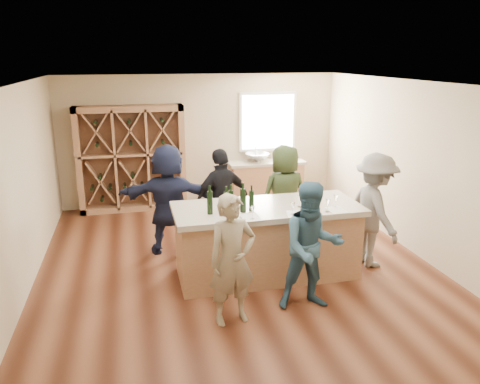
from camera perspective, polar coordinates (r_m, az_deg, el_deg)
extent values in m
cube|color=brown|center=(7.44, -0.40, -9.39)|extent=(6.00, 7.00, 0.10)
cube|color=white|center=(6.70, -0.45, 13.54)|extent=(6.00, 7.00, 0.10)
cube|color=#C6B390|center=(10.34, -4.82, 6.40)|extent=(6.00, 0.10, 2.80)
cube|color=#C6B390|center=(3.78, 11.90, -12.17)|extent=(6.00, 0.10, 2.80)
cube|color=#C6B390|center=(6.95, -25.77, -0.15)|extent=(0.10, 7.00, 2.80)
cube|color=#C6B390|center=(8.15, 21.01, 2.64)|extent=(0.10, 7.00, 2.80)
cube|color=white|center=(10.53, 3.38, 8.54)|extent=(1.30, 0.06, 1.30)
cube|color=white|center=(10.50, 3.44, 8.51)|extent=(1.18, 0.01, 1.18)
cube|color=#9E6F4B|center=(10.02, -13.07, 3.96)|extent=(2.20, 0.45, 2.20)
cube|color=#9E6F4B|center=(10.51, 3.16, 1.18)|extent=(1.60, 0.58, 0.86)
cube|color=#ACA18D|center=(10.40, 3.20, 3.63)|extent=(1.70, 0.62, 0.06)
imported|color=silver|center=(10.32, 2.14, 4.24)|extent=(0.54, 0.54, 0.19)
cylinder|color=silver|center=(10.48, 1.88, 4.75)|extent=(0.02, 0.02, 0.30)
cube|color=#9E6F4B|center=(6.98, 3.27, -6.26)|extent=(2.60, 1.00, 1.00)
cube|color=#ACA18D|center=(6.79, 3.35, -2.05)|extent=(2.72, 1.12, 0.08)
cylinder|color=black|center=(6.40, -3.69, -1.31)|extent=(0.08, 0.08, 0.32)
cylinder|color=black|center=(6.37, -1.68, -1.39)|extent=(0.09, 0.09, 0.32)
cylinder|color=black|center=(6.53, -1.11, -1.05)|extent=(0.09, 0.09, 0.30)
cylinder|color=black|center=(6.47, 0.37, -1.03)|extent=(0.10, 0.10, 0.34)
cylinder|color=black|center=(6.54, 1.41, -1.06)|extent=(0.09, 0.09, 0.29)
cone|color=white|center=(6.20, 1.53, -2.60)|extent=(0.07, 0.07, 0.17)
cone|color=white|center=(6.41, 6.42, -2.09)|extent=(0.08, 0.08, 0.17)
cone|color=white|center=(6.60, 10.64, -1.65)|extent=(0.09, 0.09, 0.18)
cone|color=white|center=(6.76, 7.26, -1.15)|extent=(0.07, 0.07, 0.16)
cone|color=white|center=(6.82, 11.57, -1.10)|extent=(0.09, 0.09, 0.19)
cube|color=white|center=(6.30, 1.31, -3.09)|extent=(0.26, 0.34, 0.00)
cube|color=white|center=(6.47, 6.74, -2.69)|extent=(0.28, 0.34, 0.00)
cube|color=white|center=(6.73, 11.70, -2.15)|extent=(0.24, 0.32, 0.00)
imported|color=gray|center=(5.66, -0.96, -8.29)|extent=(0.67, 0.54, 1.64)
imported|color=#335972|center=(6.03, 8.77, -6.62)|extent=(0.86, 0.53, 1.69)
imported|color=slate|center=(7.46, 16.07, -2.18)|extent=(0.56, 1.16, 1.78)
imported|color=black|center=(7.78, -2.24, -0.97)|extent=(1.13, 0.84, 1.73)
imported|color=#263319|center=(8.04, 5.44, -0.40)|extent=(0.93, 0.68, 1.74)
imported|color=#191E38|center=(7.73, -8.68, -0.85)|extent=(1.79, 0.92, 1.84)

